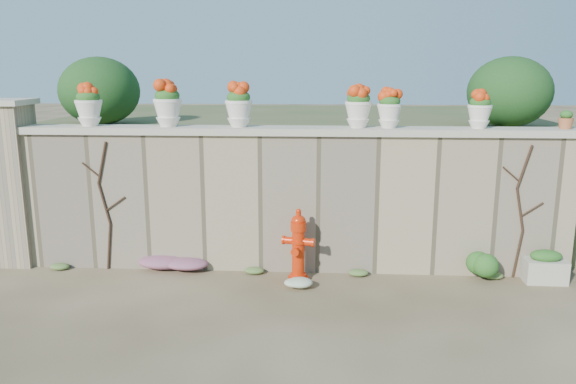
# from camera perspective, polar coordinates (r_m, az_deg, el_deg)

# --- Properties ---
(ground) EXTENTS (80.00, 80.00, 0.00)m
(ground) POSITION_cam_1_polar(r_m,az_deg,el_deg) (6.82, -0.65, -12.88)
(ground) COLOR #493A24
(ground) RESTS_ON ground
(stone_wall) EXTENTS (8.00, 0.40, 2.00)m
(stone_wall) POSITION_cam_1_polar(r_m,az_deg,el_deg) (8.19, 0.20, -1.08)
(stone_wall) COLOR gray
(stone_wall) RESTS_ON ground
(wall_cap) EXTENTS (8.10, 0.52, 0.10)m
(wall_cap) POSITION_cam_1_polar(r_m,az_deg,el_deg) (8.00, 0.21, 6.25)
(wall_cap) COLOR beige
(wall_cap) RESTS_ON stone_wall
(gate_pillar) EXTENTS (0.72, 0.72, 2.48)m
(gate_pillar) POSITION_cam_1_polar(r_m,az_deg,el_deg) (9.32, -26.19, 0.92)
(gate_pillar) COLOR gray
(gate_pillar) RESTS_ON ground
(raised_fill) EXTENTS (9.00, 6.00, 2.00)m
(raised_fill) POSITION_cam_1_polar(r_m,az_deg,el_deg) (11.32, 1.09, 2.73)
(raised_fill) COLOR #384C23
(raised_fill) RESTS_ON ground
(back_shrub_left) EXTENTS (1.30, 1.30, 1.10)m
(back_shrub_left) POSITION_cam_1_polar(r_m,az_deg,el_deg) (9.85, -18.60, 9.70)
(back_shrub_left) COLOR #143814
(back_shrub_left) RESTS_ON raised_fill
(back_shrub_right) EXTENTS (1.30, 1.30, 1.10)m
(back_shrub_right) POSITION_cam_1_polar(r_m,az_deg,el_deg) (9.62, 21.60, 9.43)
(back_shrub_right) COLOR #143814
(back_shrub_right) RESTS_ON raised_fill
(vine_left) EXTENTS (0.60, 0.04, 1.91)m
(vine_left) POSITION_cam_1_polar(r_m,az_deg,el_deg) (8.55, -18.08, -1.19)
(vine_left) COLOR black
(vine_left) RESTS_ON ground
(vine_right) EXTENTS (0.60, 0.04, 1.91)m
(vine_right) POSITION_cam_1_polar(r_m,az_deg,el_deg) (8.44, 22.57, -1.71)
(vine_right) COLOR black
(vine_right) RESTS_ON ground
(fire_hydrant) EXTENTS (0.45, 0.32, 1.03)m
(fire_hydrant) POSITION_cam_1_polar(r_m,az_deg,el_deg) (7.82, 1.05, -5.41)
(fire_hydrant) COLOR red
(fire_hydrant) RESTS_ON ground
(planter_box) EXTENTS (0.56, 0.34, 0.47)m
(planter_box) POSITION_cam_1_polar(r_m,az_deg,el_deg) (8.63, 24.65, -6.96)
(planter_box) COLOR beige
(planter_box) RESTS_ON ground
(green_shrub) EXTENTS (0.59, 0.53, 0.56)m
(green_shrub) POSITION_cam_1_polar(r_m,az_deg,el_deg) (8.29, 19.33, -6.81)
(green_shrub) COLOR #1E5119
(green_shrub) RESTS_ON ground
(magenta_clump) EXTENTS (1.02, 0.68, 0.27)m
(magenta_clump) POSITION_cam_1_polar(r_m,az_deg,el_deg) (8.45, -11.41, -7.00)
(magenta_clump) COLOR #BE2690
(magenta_clump) RESTS_ON ground
(white_flowers) EXTENTS (0.55, 0.44, 0.20)m
(white_flowers) POSITION_cam_1_polar(r_m,az_deg,el_deg) (7.65, 0.43, -9.16)
(white_flowers) COLOR white
(white_flowers) RESTS_ON ground
(urn_pot_0) EXTENTS (0.38, 0.38, 0.60)m
(urn_pot_0) POSITION_cam_1_polar(r_m,az_deg,el_deg) (8.63, -19.59, 8.31)
(urn_pot_0) COLOR white
(urn_pot_0) RESTS_ON wall_cap
(urn_pot_1) EXTENTS (0.40, 0.40, 0.63)m
(urn_pot_1) POSITION_cam_1_polar(r_m,az_deg,el_deg) (8.25, -12.13, 8.69)
(urn_pot_1) COLOR white
(urn_pot_1) RESTS_ON wall_cap
(urn_pot_2) EXTENTS (0.39, 0.39, 0.60)m
(urn_pot_2) POSITION_cam_1_polar(r_m,az_deg,el_deg) (8.05, -5.03, 8.73)
(urn_pot_2) COLOR white
(urn_pot_2) RESTS_ON wall_cap
(urn_pot_3) EXTENTS (0.37, 0.37, 0.59)m
(urn_pot_3) POSITION_cam_1_polar(r_m,az_deg,el_deg) (7.98, 7.16, 8.58)
(urn_pot_3) COLOR white
(urn_pot_3) RESTS_ON wall_cap
(urn_pot_4) EXTENTS (0.34, 0.34, 0.54)m
(urn_pot_4) POSITION_cam_1_polar(r_m,az_deg,el_deg) (8.02, 10.26, 8.32)
(urn_pot_4) COLOR white
(urn_pot_4) RESTS_ON wall_cap
(urn_pot_5) EXTENTS (0.33, 0.33, 0.52)m
(urn_pot_5) POSITION_cam_1_polar(r_m,az_deg,el_deg) (8.26, 18.90, 7.91)
(urn_pot_5) COLOR white
(urn_pot_5) RESTS_ON wall_cap
(terracotta_pot) EXTENTS (0.21, 0.21, 0.25)m
(terracotta_pot) POSITION_cam_1_polar(r_m,az_deg,el_deg) (8.66, 26.38, 6.51)
(terracotta_pot) COLOR #AA5C34
(terracotta_pot) RESTS_ON wall_cap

